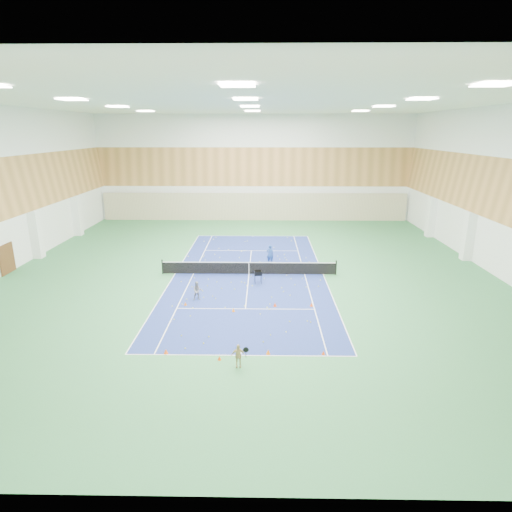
{
  "coord_description": "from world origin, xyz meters",
  "views": [
    {
      "loc": [
        1.04,
        -29.91,
        10.24
      ],
      "look_at": [
        0.56,
        -2.0,
        2.0
      ],
      "focal_mm": 30.0,
      "sensor_mm": 36.0,
      "label": 1
    }
  ],
  "objects_px": {
    "coach": "(270,254)",
    "child_apron": "(238,356)",
    "child_court": "(197,291)",
    "tennis_net": "(249,267)",
    "ball_cart": "(258,277)"
  },
  "relations": [
    {
      "from": "child_apron",
      "to": "child_court",
      "type": "bearing_deg",
      "value": 103.07
    },
    {
      "from": "child_court",
      "to": "ball_cart",
      "type": "xyz_separation_m",
      "value": [
        3.75,
        3.08,
        -0.14
      ]
    },
    {
      "from": "tennis_net",
      "to": "child_court",
      "type": "distance_m",
      "value": 5.88
    },
    {
      "from": "coach",
      "to": "tennis_net",
      "type": "bearing_deg",
      "value": 73.89
    },
    {
      "from": "coach",
      "to": "ball_cart",
      "type": "height_order",
      "value": "coach"
    },
    {
      "from": "tennis_net",
      "to": "child_apron",
      "type": "height_order",
      "value": "child_apron"
    },
    {
      "from": "child_court",
      "to": "tennis_net",
      "type": "bearing_deg",
      "value": 43.38
    },
    {
      "from": "coach",
      "to": "child_apron",
      "type": "bearing_deg",
      "value": 98.9
    },
    {
      "from": "child_apron",
      "to": "ball_cart",
      "type": "distance_m",
      "value": 10.96
    },
    {
      "from": "child_court",
      "to": "ball_cart",
      "type": "bearing_deg",
      "value": 24.08
    },
    {
      "from": "coach",
      "to": "child_apron",
      "type": "relative_size",
      "value": 1.4
    },
    {
      "from": "tennis_net",
      "to": "ball_cart",
      "type": "distance_m",
      "value": 2.06
    },
    {
      "from": "tennis_net",
      "to": "child_court",
      "type": "xyz_separation_m",
      "value": [
        -3.05,
        -5.02,
        0.05
      ]
    },
    {
      "from": "ball_cart",
      "to": "coach",
      "type": "bearing_deg",
      "value": 70.67
    },
    {
      "from": "tennis_net",
      "to": "ball_cart",
      "type": "height_order",
      "value": "tennis_net"
    }
  ]
}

